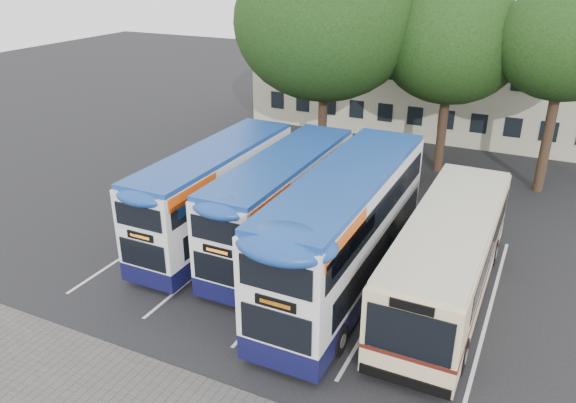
# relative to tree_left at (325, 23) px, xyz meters

# --- Properties ---
(ground) EXTENTS (120.00, 120.00, 0.00)m
(ground) POSITION_rel_tree_left_xyz_m (7.71, -16.23, -7.99)
(ground) COLOR black
(ground) RESTS_ON ground
(bay_lines) EXTENTS (14.12, 11.00, 0.01)m
(bay_lines) POSITION_rel_tree_left_xyz_m (3.96, -11.23, -7.99)
(bay_lines) COLOR silver
(bay_lines) RESTS_ON ground
(depot_building) EXTENTS (32.40, 8.40, 6.20)m
(depot_building) POSITION_rel_tree_left_xyz_m (7.71, 10.75, -4.84)
(depot_building) COLOR #AEA98C
(depot_building) RESTS_ON ground
(tree_left) EXTENTS (9.72, 9.72, 12.13)m
(tree_left) POSITION_rel_tree_left_xyz_m (0.00, 0.00, 0.00)
(tree_left) COLOR black
(tree_left) RESTS_ON ground
(tree_mid) EXTENTS (7.50, 7.50, 10.30)m
(tree_mid) POSITION_rel_tree_left_xyz_m (6.35, 1.98, -0.90)
(tree_mid) COLOR black
(tree_mid) RESTS_ON ground
(tree_right) EXTENTS (6.50, 6.50, 10.31)m
(tree_right) POSITION_rel_tree_left_xyz_m (11.70, 1.27, -0.48)
(tree_right) COLOR black
(tree_right) RESTS_ON ground
(bus_dd_left) EXTENTS (2.36, 9.73, 4.05)m
(bus_dd_left) POSITION_rel_tree_left_xyz_m (-0.41, -10.55, -5.76)
(bus_dd_left) COLOR #0F103A
(bus_dd_left) RESTS_ON ground
(bus_dd_mid) EXTENTS (2.36, 9.75, 4.06)m
(bus_dd_mid) POSITION_rel_tree_left_xyz_m (2.56, -10.26, -5.75)
(bus_dd_mid) COLOR #0F103A
(bus_dd_mid) RESTS_ON ground
(bus_dd_right) EXTENTS (2.65, 10.94, 4.56)m
(bus_dd_right) POSITION_rel_tree_left_xyz_m (5.87, -11.92, -5.48)
(bus_dd_right) COLOR #0F103A
(bus_dd_right) RESTS_ON ground
(bus_single) EXTENTS (2.76, 10.84, 3.23)m
(bus_single) POSITION_rel_tree_left_xyz_m (9.33, -10.90, -6.16)
(bus_single) COLOR beige
(bus_single) RESTS_ON ground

